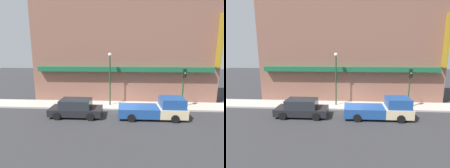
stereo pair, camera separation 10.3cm
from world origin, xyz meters
The scene contains 8 objects.
ground_plane centered at (0.00, 0.00, 0.00)m, with size 80.00×80.00×0.00m, color #2D2D30.
sidewalk centered at (0.00, 1.30, 0.08)m, with size 36.00×2.59×0.15m.
building centered at (0.01, 4.08, 5.89)m, with size 19.80×3.80×11.81m.
pickup_truck centered at (2.72, -1.73, 0.78)m, with size 5.53×2.18×1.79m.
parked_car centered at (-4.11, -1.73, 0.73)m, with size 4.46×2.07×1.52m.
fire_hydrant centered at (-4.28, 0.55, 0.51)m, with size 0.16×0.16×0.73m.
street_lamp centered at (-1.38, 1.22, 3.46)m, with size 0.36×0.36×5.26m.
traffic_light centered at (5.64, 0.60, 2.76)m, with size 0.28×0.42×3.80m.
Camera 2 is at (-0.07, -15.92, 5.60)m, focal length 28.00 mm.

